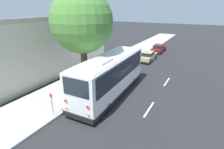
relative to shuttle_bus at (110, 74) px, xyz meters
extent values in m
plane|color=#28282B|center=(0.72, -0.42, -1.94)|extent=(160.00, 160.00, 0.00)
cube|color=#B2AFA8|center=(0.72, 3.83, -1.87)|extent=(80.00, 4.47, 0.15)
cube|color=#9D9A94|center=(0.72, 1.53, -1.87)|extent=(80.00, 0.14, 0.15)
cube|color=white|center=(0.00, 0.00, -0.13)|extent=(9.33, 2.76, 3.07)
cube|color=black|center=(0.00, 0.00, -1.52)|extent=(9.38, 2.81, 0.28)
cube|color=black|center=(0.00, 0.00, 0.55)|extent=(8.58, 2.82, 1.48)
cube|color=black|center=(4.65, 0.18, 0.55)|extent=(0.11, 2.11, 1.55)
cube|color=black|center=(-4.64, -0.18, 0.66)|extent=(0.10, 1.94, 1.18)
cube|color=black|center=(4.65, 0.18, 1.27)|extent=(0.11, 1.74, 0.22)
cube|color=white|center=(0.00, 0.00, 1.45)|extent=(8.76, 2.51, 0.10)
cube|color=silver|center=(-1.65, -0.06, 1.57)|extent=(1.75, 1.43, 0.20)
cube|color=black|center=(4.67, 0.18, -1.48)|extent=(0.19, 2.44, 0.36)
cube|color=black|center=(-4.67, -0.18, -1.48)|extent=(0.19, 2.44, 0.36)
cylinder|color=red|center=(-4.75, 0.69, -0.43)|extent=(0.04, 0.18, 0.18)
cylinder|color=orange|center=(-4.75, 0.69, -0.99)|extent=(0.04, 0.14, 0.14)
cylinder|color=red|center=(-4.68, -1.05, -0.43)|extent=(0.04, 0.18, 0.18)
cylinder|color=orange|center=(-4.68, -1.05, -0.99)|extent=(0.04, 0.14, 0.14)
cube|color=white|center=(4.69, 0.99, -1.31)|extent=(0.05, 0.32, 0.18)
cube|color=white|center=(4.75, -0.63, -1.31)|extent=(0.05, 0.32, 0.18)
cube|color=black|center=(4.29, 1.53, 0.85)|extent=(0.06, 0.10, 0.24)
cylinder|color=black|center=(2.70, 1.15, -1.43)|extent=(1.03, 0.34, 1.02)
cylinder|color=slate|center=(2.70, 1.15, -1.43)|extent=(0.47, 0.34, 0.46)
cylinder|color=black|center=(2.78, -0.95, -1.43)|extent=(1.03, 0.34, 1.02)
cylinder|color=slate|center=(2.78, -0.95, -1.43)|extent=(0.47, 0.34, 0.46)
cylinder|color=black|center=(-2.63, 0.95, -1.43)|extent=(1.03, 0.34, 1.02)
cylinder|color=slate|center=(-2.63, 0.95, -1.43)|extent=(0.47, 0.34, 0.46)
cylinder|color=black|center=(-2.55, -1.15, -1.43)|extent=(1.03, 0.34, 1.02)
cylinder|color=slate|center=(-2.55, -1.15, -1.43)|extent=(0.47, 0.34, 0.46)
cube|color=tan|center=(12.05, 0.47, -1.46)|extent=(4.41, 1.68, 0.63)
cube|color=black|center=(11.94, 0.47, -0.91)|extent=(2.10, 1.43, 0.48)
cube|color=tan|center=(11.94, 0.47, -0.67)|extent=(2.02, 1.39, 0.05)
cube|color=black|center=(14.27, 0.51, -1.68)|extent=(0.10, 1.57, 0.20)
cube|color=black|center=(9.83, 0.44, -1.68)|extent=(0.10, 1.57, 0.20)
cylinder|color=black|center=(13.43, 1.22, -1.62)|extent=(0.65, 0.21, 0.64)
cylinder|color=slate|center=(13.43, 1.22, -1.62)|extent=(0.29, 0.22, 0.29)
cylinder|color=black|center=(13.45, -0.24, -1.62)|extent=(0.65, 0.21, 0.64)
cylinder|color=slate|center=(13.45, -0.24, -1.62)|extent=(0.29, 0.22, 0.29)
cylinder|color=black|center=(10.65, 1.18, -1.62)|extent=(0.65, 0.21, 0.64)
cylinder|color=slate|center=(10.65, 1.18, -1.62)|extent=(0.29, 0.22, 0.29)
cylinder|color=black|center=(10.68, -0.28, -1.62)|extent=(0.65, 0.21, 0.64)
cylinder|color=slate|center=(10.68, -0.28, -1.62)|extent=(0.29, 0.22, 0.29)
cube|color=maroon|center=(18.09, 0.51, -1.48)|extent=(4.32, 1.74, 0.61)
cube|color=black|center=(17.98, 0.51, -0.93)|extent=(2.05, 1.49, 0.48)
cube|color=maroon|center=(17.98, 0.51, -0.69)|extent=(1.97, 1.46, 0.05)
cube|color=black|center=(20.27, 0.52, -1.69)|extent=(0.09, 1.66, 0.20)
cube|color=black|center=(15.91, 0.49, -1.69)|extent=(0.09, 1.66, 0.20)
cylinder|color=black|center=(19.45, 1.30, -1.63)|extent=(0.62, 0.20, 0.62)
cylinder|color=slate|center=(19.45, 1.30, -1.63)|extent=(0.28, 0.22, 0.28)
cylinder|color=black|center=(19.46, -0.27, -1.63)|extent=(0.62, 0.20, 0.62)
cylinder|color=slate|center=(19.46, -0.27, -1.63)|extent=(0.28, 0.22, 0.28)
cylinder|color=black|center=(16.73, 1.28, -1.63)|extent=(0.62, 0.20, 0.62)
cylinder|color=slate|center=(16.73, 1.28, -1.63)|extent=(0.28, 0.22, 0.28)
cylinder|color=black|center=(16.74, -0.29, -1.63)|extent=(0.62, 0.20, 0.62)
cylinder|color=slate|center=(16.74, -0.29, -1.63)|extent=(0.28, 0.22, 0.28)
cylinder|color=brown|center=(-0.30, 2.45, 0.30)|extent=(0.56, 0.56, 4.18)
sphere|color=#4C8438|center=(-0.30, 2.45, 4.18)|extent=(5.13, 5.13, 5.13)
sphere|color=#528F3C|center=(0.34, 2.45, 5.85)|extent=(3.33, 3.33, 3.33)
cylinder|color=gray|center=(-4.85, 1.87, -1.11)|extent=(0.06, 0.06, 1.36)
cube|color=red|center=(-4.85, 1.87, -0.29)|extent=(0.02, 0.22, 0.28)
cylinder|color=gray|center=(-3.30, 1.87, -1.16)|extent=(0.06, 0.06, 1.27)
cube|color=red|center=(-3.30, 1.87, -0.38)|extent=(0.02, 0.22, 0.28)
cube|color=beige|center=(0.18, 9.98, 1.06)|extent=(19.72, 6.49, 6.00)
cube|color=#B1A99C|center=(0.18, 6.88, 4.26)|extent=(19.72, 0.30, 0.40)
cube|color=silver|center=(-0.72, -3.77, -1.94)|extent=(2.40, 0.14, 0.01)
cube|color=silver|center=(5.28, -3.77, -1.94)|extent=(2.40, 0.14, 0.01)
camera|label=1|loc=(-12.05, -6.80, 5.23)|focal=28.00mm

